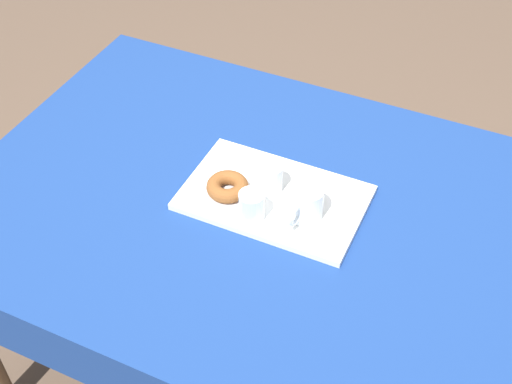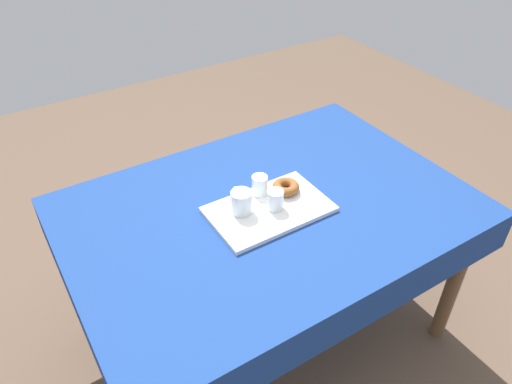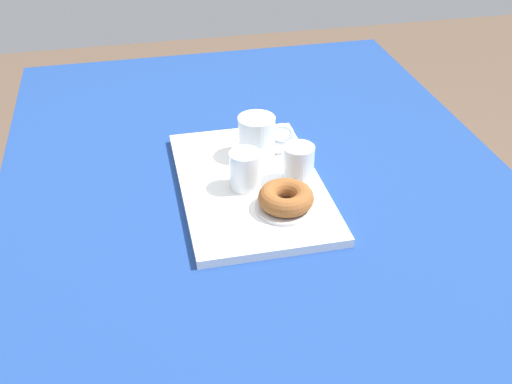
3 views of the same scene
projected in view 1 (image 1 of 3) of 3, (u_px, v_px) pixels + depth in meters
ground_plane at (262, 369)px, 2.28m from camera, size 6.00×6.00×0.00m
dining_table at (263, 228)px, 1.80m from camera, size 1.56×1.08×0.77m
serving_tray at (274, 198)px, 1.74m from camera, size 0.46×0.29×0.02m
tea_mug_left at (306, 204)px, 1.65m from camera, size 0.08×0.12×0.09m
water_glass_near at (269, 179)px, 1.73m from camera, size 0.06×0.06×0.08m
water_glass_far at (252, 208)px, 1.66m from camera, size 0.06×0.06×0.08m
donut_plate_left at (228, 193)px, 1.74m from camera, size 0.12×0.12×0.01m
sugar_donut_left at (227, 187)px, 1.72m from camera, size 0.11×0.11×0.04m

